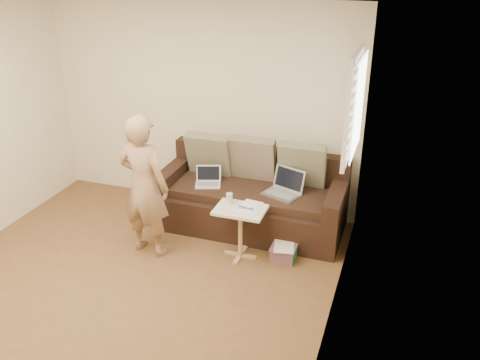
{
  "coord_description": "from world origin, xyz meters",
  "views": [
    {
      "loc": [
        2.44,
        -3.42,
        3.12
      ],
      "look_at": [
        0.8,
        1.4,
        0.78
      ],
      "focal_mm": 38.27,
      "sensor_mm": 36.0,
      "label": 1
    }
  ],
  "objects": [
    {
      "name": "wall_back",
      "position": [
        0.0,
        2.25,
        1.3
      ],
      "size": [
        4.0,
        0.0,
        4.0
      ],
      "primitive_type": "plane",
      "rotation": [
        1.57,
        0.0,
        0.0
      ],
      "color": "beige",
      "rests_on": "ground"
    },
    {
      "name": "pillow_mid",
      "position": [
        0.76,
        2.01,
        0.79
      ],
      "size": [
        0.55,
        0.27,
        0.57
      ],
      "primitive_type": null,
      "rotation": [
        0.24,
        0.0,
        0.0
      ],
      "color": "#6C624D",
      "rests_on": "sofa"
    },
    {
      "name": "wall_right",
      "position": [
        2.0,
        0.0,
        1.3
      ],
      "size": [
        0.0,
        4.5,
        4.5
      ],
      "primitive_type": "plane",
      "rotation": [
        1.57,
        0.0,
        -1.57
      ],
      "color": "beige",
      "rests_on": "ground"
    },
    {
      "name": "side_table",
      "position": [
        0.9,
        1.11,
        0.29
      ],
      "size": [
        0.53,
        0.37,
        0.59
      ],
      "primitive_type": null,
      "color": "silver",
      "rests_on": "ground"
    },
    {
      "name": "striped_box",
      "position": [
        1.37,
        1.2,
        0.09
      ],
      "size": [
        0.27,
        0.27,
        0.17
      ],
      "primitive_type": null,
      "color": "#C51D55",
      "rests_on": "ground"
    },
    {
      "name": "window_blinds",
      "position": [
        1.95,
        1.5,
        1.7
      ],
      "size": [
        0.12,
        0.88,
        1.08
      ],
      "primitive_type": null,
      "color": "white",
      "rests_on": "wall_right"
    },
    {
      "name": "drinking_glass",
      "position": [
        0.75,
        1.18,
        0.65
      ],
      "size": [
        0.07,
        0.07,
        0.12
      ],
      "primitive_type": null,
      "color": "silver",
      "rests_on": "side_table"
    },
    {
      "name": "laptop_white",
      "position": [
        0.31,
        1.66,
        0.52
      ],
      "size": [
        0.35,
        0.3,
        0.21
      ],
      "primitive_type": null,
      "rotation": [
        0.0,
        0.0,
        0.33
      ],
      "color": "white",
      "rests_on": "sofa"
    },
    {
      "name": "ceiling",
      "position": [
        0.0,
        0.0,
        2.6
      ],
      "size": [
        4.5,
        4.5,
        0.0
      ],
      "primitive_type": "plane",
      "rotation": [
        3.14,
        0.0,
        0.0
      ],
      "color": "white",
      "rests_on": "wall_back"
    },
    {
      "name": "paper_on_table",
      "position": [
        0.98,
        1.18,
        0.59
      ],
      "size": [
        0.25,
        0.33,
        0.0
      ],
      "primitive_type": null,
      "rotation": [
        0.0,
        0.0,
        -0.14
      ],
      "color": "white",
      "rests_on": "side_table"
    },
    {
      "name": "pillow_left",
      "position": [
        0.21,
        1.97,
        0.79
      ],
      "size": [
        0.55,
        0.29,
        0.57
      ],
      "primitive_type": null,
      "rotation": [
        0.28,
        0.0,
        0.0
      ],
      "color": "#6D6E51",
      "rests_on": "sofa"
    },
    {
      "name": "laptop_silver",
      "position": [
        1.2,
        1.7,
        0.52
      ],
      "size": [
        0.48,
        0.41,
        0.27
      ],
      "primitive_type": null,
      "rotation": [
        0.0,
        0.0,
        -0.36
      ],
      "color": "#B7BABC",
      "rests_on": "sofa"
    },
    {
      "name": "person",
      "position": [
        -0.1,
        0.89,
        0.8
      ],
      "size": [
        0.63,
        0.46,
        1.59
      ],
      "primitive_type": "imported",
      "rotation": [
        0.0,
        0.0,
        3.01
      ],
      "color": "#9B7554",
      "rests_on": "ground"
    },
    {
      "name": "sofa",
      "position": [
        0.81,
        1.77,
        0.42
      ],
      "size": [
        2.2,
        0.95,
        0.85
      ],
      "primitive_type": null,
      "color": "black",
      "rests_on": "ground"
    },
    {
      "name": "pillow_right",
      "position": [
        1.36,
        2.01,
        0.79
      ],
      "size": [
        0.55,
        0.28,
        0.57
      ],
      "primitive_type": null,
      "rotation": [
        0.26,
        0.0,
        0.0
      ],
      "color": "#6D6E51",
      "rests_on": "sofa"
    },
    {
      "name": "floor",
      "position": [
        0.0,
        0.0,
        0.0
      ],
      "size": [
        4.5,
        4.5,
        0.0
      ],
      "primitive_type": "plane",
      "color": "brown",
      "rests_on": "ground"
    },
    {
      "name": "scissors",
      "position": [
        0.96,
        1.13,
        0.6
      ],
      "size": [
        0.2,
        0.14,
        0.02
      ],
      "primitive_type": null,
      "rotation": [
        0.0,
        0.0,
        -0.23
      ],
      "color": "silver",
      "rests_on": "side_table"
    }
  ]
}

